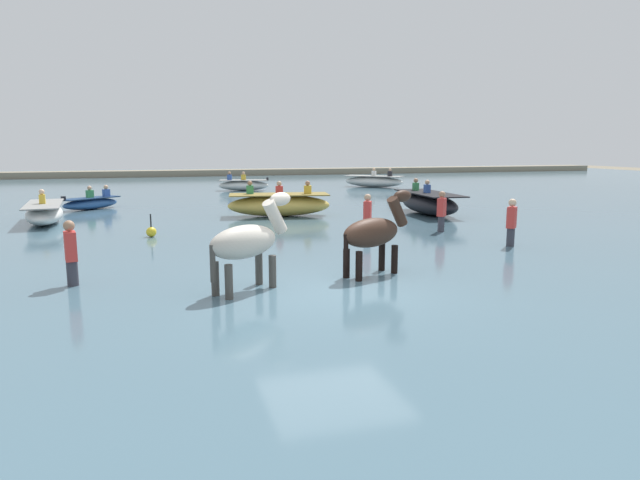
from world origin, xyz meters
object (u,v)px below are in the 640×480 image
at_px(horse_trailing_pinto, 247,244).
at_px(person_onlooker_left, 72,261).
at_px(person_wading_close, 441,217).
at_px(person_wading_mid, 511,228).
at_px(boat_mid_outer, 44,213).
at_px(horse_lead_dark_bay, 374,235).
at_px(boat_mid_channel, 244,185).
at_px(person_onlooker_right, 367,221).
at_px(boat_far_offshore, 429,203).
at_px(boat_far_inshore, 374,181).
at_px(channel_buoy, 151,232).
at_px(boat_distant_east, 91,203).
at_px(boat_distant_west, 279,205).

relative_size(horse_trailing_pinto, person_onlooker_left, 1.30).
xyz_separation_m(person_wading_close, person_wading_mid, (0.54, -2.67, 0.00)).
xyz_separation_m(boat_mid_outer, person_onlooker_left, (2.02, -9.37, 0.13)).
relative_size(horse_lead_dark_bay, person_onlooker_left, 1.27).
bearing_deg(horse_trailing_pinto, person_wading_close, 37.86).
xyz_separation_m(boat_mid_channel, person_onlooker_left, (-6.47, -21.09, 0.14)).
relative_size(boat_mid_outer, person_wading_mid, 2.27).
xyz_separation_m(horse_trailing_pinto, person_wading_mid, (7.22, 2.53, -0.38)).
height_order(boat_mid_channel, person_wading_mid, person_wading_mid).
relative_size(boat_mid_channel, person_wading_mid, 1.85).
bearing_deg(boat_mid_outer, person_onlooker_right, -31.60).
distance_m(boat_far_offshore, person_wading_mid, 6.85).
xyz_separation_m(boat_far_offshore, boat_far_inshore, (3.26, 13.53, -0.05)).
height_order(boat_mid_channel, boat_far_inshore, boat_far_inshore).
distance_m(boat_mid_channel, channel_buoy, 16.49).
bearing_deg(channel_buoy, boat_far_inshore, 50.47).
height_order(boat_distant_east, person_wading_mid, person_wading_mid).
bearing_deg(boat_distant_west, horse_trailing_pinto, -105.41).
height_order(boat_far_offshore, boat_distant_west, boat_distant_west).
xyz_separation_m(boat_mid_outer, boat_distant_west, (7.91, -0.36, 0.08)).
relative_size(person_onlooker_left, person_wading_close, 1.00).
distance_m(horse_trailing_pinto, boat_mid_outer, 11.81).
bearing_deg(horse_trailing_pinto, channel_buoy, 104.03).
xyz_separation_m(person_wading_close, person_onlooker_right, (-2.48, -0.26, 0.00)).
distance_m(person_onlooker_left, channel_buoy, 5.59).
relative_size(boat_distant_east, person_onlooker_right, 1.46).
distance_m(boat_far_inshore, boat_distant_east, 17.67).
distance_m(boat_far_inshore, person_onlooker_right, 19.36).
bearing_deg(person_wading_mid, boat_distant_west, 119.48).
xyz_separation_m(boat_mid_outer, person_wading_close, (11.76, -5.45, 0.13)).
height_order(horse_lead_dark_bay, person_onlooker_left, horse_lead_dark_bay).
bearing_deg(horse_lead_dark_bay, person_onlooker_right, 70.19).
height_order(person_onlooker_left, person_onlooker_right, same).
xyz_separation_m(person_wading_mid, person_onlooker_right, (-3.01, 2.41, 0.00)).
xyz_separation_m(boat_far_offshore, boat_mid_outer, (-13.46, 1.37, -0.08)).
bearing_deg(boat_mid_outer, person_onlooker_left, -77.83).
distance_m(boat_far_inshore, channel_buoy, 20.91).
xyz_separation_m(horse_trailing_pinto, boat_distant_west, (2.83, 10.28, -0.43)).
distance_m(boat_mid_channel, boat_distant_east, 10.72).
xyz_separation_m(boat_mid_channel, boat_far_offshore, (4.98, -13.09, 0.09)).
relative_size(person_wading_close, channel_buoy, 2.49).
xyz_separation_m(boat_distant_west, boat_far_inshore, (8.81, 12.52, -0.06)).
height_order(boat_mid_outer, person_onlooker_left, person_onlooker_left).
bearing_deg(boat_distant_east, boat_distant_west, -32.41).
xyz_separation_m(boat_mid_outer, boat_far_inshore, (16.72, 12.16, 0.02)).
relative_size(boat_mid_outer, boat_distant_east, 1.56).
height_order(boat_mid_channel, person_wading_close, person_wading_close).
xyz_separation_m(boat_distant_west, person_wading_close, (3.85, -5.09, 0.04)).
xyz_separation_m(horse_trailing_pinto, boat_far_inshore, (11.64, 22.81, -0.49)).
bearing_deg(person_onlooker_left, boat_far_inshore, 55.68).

